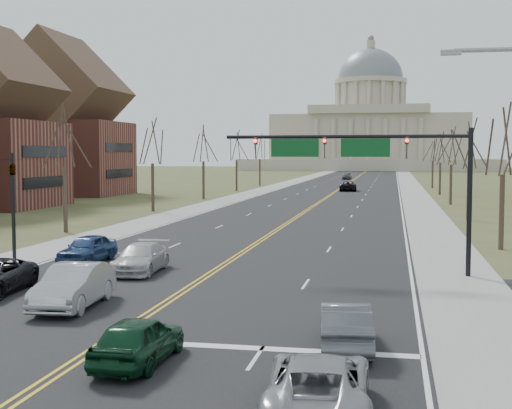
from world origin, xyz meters
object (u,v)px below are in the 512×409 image
at_px(car_nb_inner_lead, 138,340).
at_px(car_far_sb, 347,176).
at_px(car_far_nb, 348,186).
at_px(signal_mast, 364,158).
at_px(signal_left, 13,195).
at_px(car_sb_inner_second, 141,258).
at_px(car_sb_outer_second, 88,249).
at_px(car_nb_outer_lead, 345,325).
at_px(car_sb_inner_lead, 74,286).
at_px(car_nb_outer_second, 318,384).

height_order(car_nb_inner_lead, car_far_sb, car_far_sb).
bearing_deg(car_far_nb, signal_mast, 91.42).
bearing_deg(signal_left, car_sb_inner_second, -13.37).
height_order(car_sb_inner_second, car_sb_outer_second, car_sb_outer_second).
bearing_deg(car_far_sb, car_nb_outer_lead, -83.44).
distance_m(car_nb_outer_lead, car_sb_inner_lead, 11.41).
relative_size(car_nb_outer_second, car_far_nb, 0.89).
bearing_deg(car_nb_inner_lead, car_far_sb, -87.00).
bearing_deg(car_sb_outer_second, car_sb_inner_lead, -64.52).
xyz_separation_m(signal_left, car_nb_outer_lead, (19.00, -13.98, -2.99)).
xyz_separation_m(signal_mast, car_far_sb, (-9.02, 128.47, -4.97)).
xyz_separation_m(signal_left, car_nb_outer_second, (18.75, -19.68, -2.99)).
bearing_deg(car_far_sb, signal_left, -91.50).
height_order(car_sb_outer_second, car_far_sb, car_far_sb).
distance_m(signal_left, car_nb_outer_second, 27.35).
height_order(signal_mast, car_nb_outer_second, signal_mast).
bearing_deg(signal_mast, car_nb_outer_second, -90.56).
bearing_deg(car_sb_inner_second, car_nb_inner_lead, -72.97).
distance_m(car_nb_outer_lead, car_nb_outer_second, 5.70).
relative_size(car_nb_inner_lead, car_sb_outer_second, 0.91).
distance_m(signal_mast, car_nb_outer_second, 20.32).
relative_size(signal_left, car_sb_inner_lead, 1.18).
bearing_deg(signal_mast, car_nb_inner_lead, -108.51).
xyz_separation_m(signal_mast, car_sb_inner_second, (-10.96, -1.90, -5.03)).
distance_m(car_far_nb, car_far_sb, 50.18).
height_order(signal_mast, car_far_sb, signal_mast).
distance_m(car_sb_inner_second, car_sb_outer_second, 4.70).
distance_m(car_sb_inner_second, car_far_sb, 130.38).
relative_size(signal_left, car_nb_outer_second, 1.17).
bearing_deg(car_far_nb, car_nb_inner_lead, 87.34).
relative_size(car_nb_outer_second, car_sb_inner_second, 1.03).
relative_size(signal_left, car_far_sb, 1.31).
relative_size(signal_mast, car_sb_outer_second, 2.70).
bearing_deg(car_sb_inner_lead, signal_mast, 39.50).
bearing_deg(signal_mast, car_sb_outer_second, 177.60).
relative_size(signal_mast, car_nb_outer_second, 2.36).
bearing_deg(car_nb_outer_lead, signal_left, -42.51).
relative_size(car_far_nb, car_far_sb, 1.26).
bearing_deg(car_sb_inner_second, signal_left, 163.75).
relative_size(signal_mast, signal_left, 2.02).
bearing_deg(signal_left, car_nb_inner_lead, -51.40).
height_order(car_nb_inner_lead, car_sb_inner_second, car_sb_inner_second).
height_order(car_nb_inner_lead, car_nb_outer_second, car_nb_outer_second).
bearing_deg(signal_left, car_sb_outer_second, 8.84).
height_order(signal_mast, car_sb_outer_second, signal_mast).
height_order(signal_left, car_nb_outer_second, signal_left).
bearing_deg(car_sb_inner_second, car_sb_outer_second, 144.67).
height_order(signal_mast, car_sb_inner_second, signal_mast).
distance_m(signal_mast, car_nb_outer_lead, 14.86).
relative_size(signal_left, car_sb_outer_second, 1.34).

